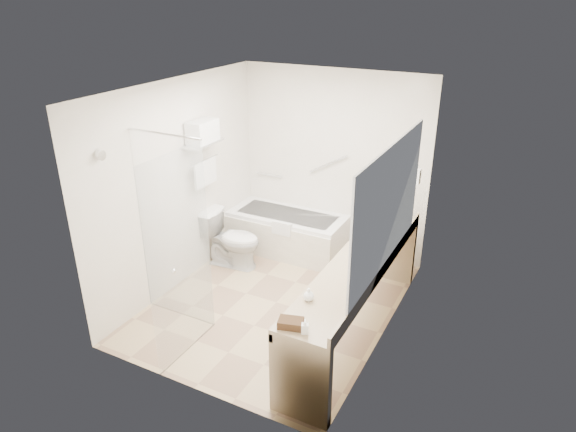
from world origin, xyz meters
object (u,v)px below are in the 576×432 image
at_px(toilet, 232,239).
at_px(water_bottle_left, 378,223).
at_px(bathtub, 287,232).
at_px(amenity_basket, 291,323).
at_px(vanity_counter, 357,283).

height_order(toilet, water_bottle_left, water_bottle_left).
bearing_deg(bathtub, toilet, -122.70).
bearing_deg(water_bottle_left, amenity_basket, -91.49).
xyz_separation_m(bathtub, vanity_counter, (1.52, -1.39, 0.36)).
bearing_deg(toilet, bathtub, -38.05).
distance_m(vanity_counter, toilet, 2.11).
relative_size(toilet, amenity_basket, 3.73).
bearing_deg(toilet, amenity_basket, -141.44).
distance_m(amenity_basket, water_bottle_left, 2.11).
relative_size(amenity_basket, water_bottle_left, 1.14).
bearing_deg(amenity_basket, bathtub, 118.03).
height_order(bathtub, water_bottle_left, water_bottle_left).
distance_m(bathtub, toilet, 0.84).
height_order(bathtub, vanity_counter, vanity_counter).
height_order(amenity_basket, water_bottle_left, water_bottle_left).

